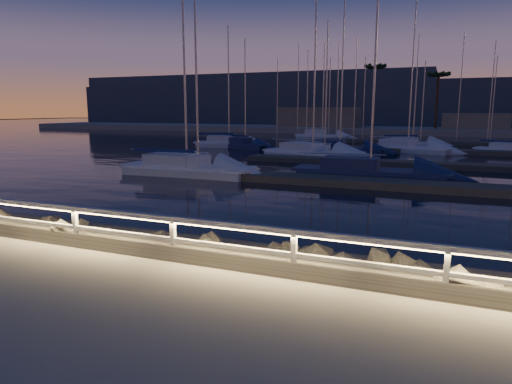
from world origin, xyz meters
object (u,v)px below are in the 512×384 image
(guard_rail, at_px, (248,237))
(sailboat_n, at_px, (411,143))
(sailboat_i, at_px, (227,143))
(sailboat_k, at_px, (405,147))
(sailboat_m, at_px, (321,135))
(sailboat_b, at_px, (184,167))
(sailboat_e, at_px, (244,144))
(sailboat_f, at_px, (323,152))
(sailboat_a, at_px, (196,168))
(sailboat_c, at_px, (366,171))
(sailboat_j, at_px, (337,149))
(sailboat_g, at_px, (310,153))

(guard_rail, distance_m, sailboat_n, 44.52)
(sailboat_i, distance_m, sailboat_k, 18.90)
(sailboat_m, bearing_deg, sailboat_b, -89.60)
(sailboat_i, distance_m, sailboat_m, 19.04)
(sailboat_e, height_order, sailboat_n, sailboat_n)
(sailboat_f, height_order, sailboat_i, sailboat_i)
(sailboat_b, distance_m, sailboat_n, 30.75)
(sailboat_m, bearing_deg, guard_rail, -78.30)
(sailboat_n, bearing_deg, sailboat_a, -134.56)
(sailboat_c, distance_m, sailboat_e, 23.61)
(sailboat_b, xyz_separation_m, sailboat_n, (11.86, 28.37, -0.06))
(sailboat_f, height_order, sailboat_j, sailboat_j)
(guard_rail, relative_size, sailboat_m, 3.33)
(sailboat_c, distance_m, sailboat_j, 16.08)
(sailboat_g, bearing_deg, sailboat_n, 82.91)
(sailboat_a, distance_m, sailboat_m, 38.88)
(sailboat_g, distance_m, sailboat_n, 17.09)
(sailboat_k, bearing_deg, sailboat_j, -126.38)
(sailboat_j, bearing_deg, sailboat_c, -73.26)
(sailboat_c, xyz_separation_m, sailboat_f, (-5.64, 11.64, -0.06))
(sailboat_m, xyz_separation_m, sailboat_n, (12.97, -10.49, -0.05))
(sailboat_g, bearing_deg, sailboat_f, 81.16)
(guard_rail, distance_m, sailboat_g, 29.75)
(sailboat_j, xyz_separation_m, sailboat_n, (5.88, 10.54, -0.05))
(sailboat_e, distance_m, sailboat_k, 16.63)
(sailboat_e, relative_size, sailboat_f, 0.99)
(sailboat_g, bearing_deg, sailboat_m, 120.15)
(sailboat_a, bearing_deg, sailboat_c, 18.42)
(sailboat_i, bearing_deg, guard_rail, -79.47)
(sailboat_b, bearing_deg, sailboat_g, 67.49)
(sailboat_b, relative_size, sailboat_n, 1.21)
(sailboat_e, bearing_deg, sailboat_g, -15.64)
(sailboat_c, height_order, sailboat_n, sailboat_c)
(sailboat_e, relative_size, sailboat_k, 0.79)
(sailboat_i, xyz_separation_m, sailboat_j, (13.05, -2.94, 0.00))
(sailboat_a, xyz_separation_m, sailboat_b, (-0.86, -0.03, 0.01))
(sailboat_e, height_order, sailboat_g, sailboat_g)
(sailboat_c, distance_m, sailboat_n, 25.78)
(sailboat_j, relative_size, sailboat_k, 0.99)
(sailboat_c, relative_size, sailboat_f, 1.34)
(sailboat_j, bearing_deg, sailboat_g, -105.53)
(sailboat_e, distance_m, sailboat_f, 11.75)
(sailboat_i, xyz_separation_m, sailboat_k, (18.85, 1.37, -0.02))
(sailboat_k, bearing_deg, sailboat_n, 106.31)
(sailboat_b, height_order, sailboat_g, sailboat_g)
(sailboat_a, bearing_deg, sailboat_b, -173.90)
(sailboat_a, relative_size, sailboat_k, 0.90)
(sailboat_a, bearing_deg, sailboat_e, 109.85)
(sailboat_b, xyz_separation_m, sailboat_m, (-1.11, 38.86, -0.01))
(sailboat_f, relative_size, sailboat_j, 0.81)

